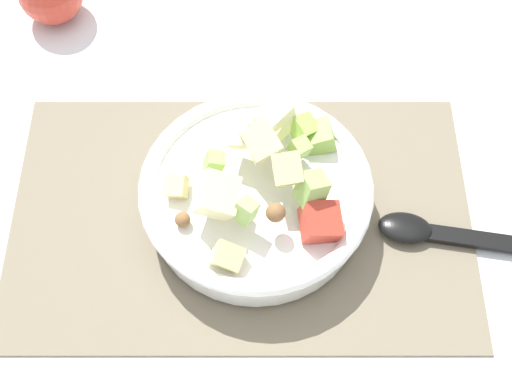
% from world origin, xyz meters
% --- Properties ---
extents(ground_plane, '(2.40, 2.40, 0.00)m').
position_xyz_m(ground_plane, '(0.00, 0.00, 0.00)').
color(ground_plane, silver).
extents(placemat, '(0.49, 0.31, 0.01)m').
position_xyz_m(placemat, '(0.00, 0.00, 0.00)').
color(placemat, '#756B56').
rests_on(placemat, ground_plane).
extents(salad_bowl, '(0.24, 0.24, 0.11)m').
position_xyz_m(salad_bowl, '(-0.02, -0.01, 0.04)').
color(salad_bowl, white).
rests_on(salad_bowl, placemat).
extents(serving_spoon, '(0.21, 0.06, 0.01)m').
position_xyz_m(serving_spoon, '(-0.21, 0.03, 0.01)').
color(serving_spoon, black).
rests_on(serving_spoon, placemat).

